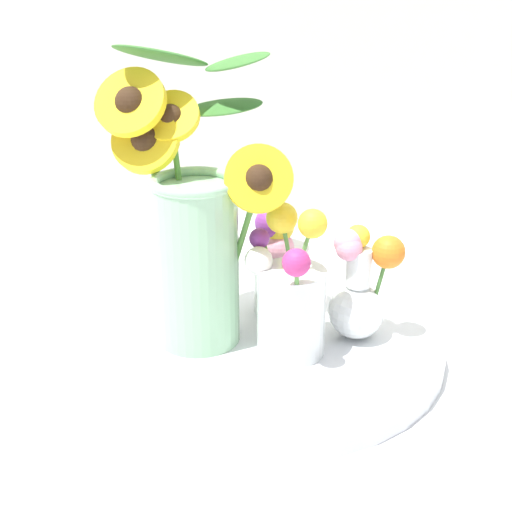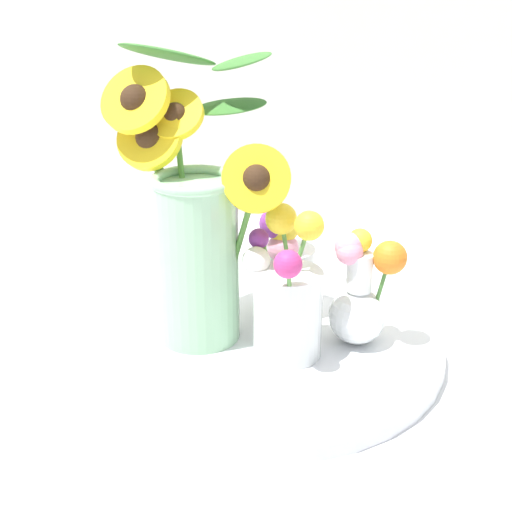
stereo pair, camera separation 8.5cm
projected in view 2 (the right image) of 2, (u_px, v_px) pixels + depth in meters
name	position (u px, v px, depth m)	size (l,w,h in m)	color
ground_plane	(253.00, 368.00, 0.85)	(6.00, 6.00, 0.00)	silver
serving_tray	(256.00, 342.00, 0.89)	(0.45, 0.45, 0.02)	silver
mason_jar_sunflowers	(194.00, 230.00, 0.84)	(0.25, 0.17, 0.36)	#99CC9E
vase_small_center	(286.00, 299.00, 0.82)	(0.10, 0.11, 0.18)	white
vase_bulb_right	(360.00, 293.00, 0.85)	(0.09, 0.07, 0.14)	white
vase_small_back	(285.00, 267.00, 0.92)	(0.07, 0.08, 0.15)	white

